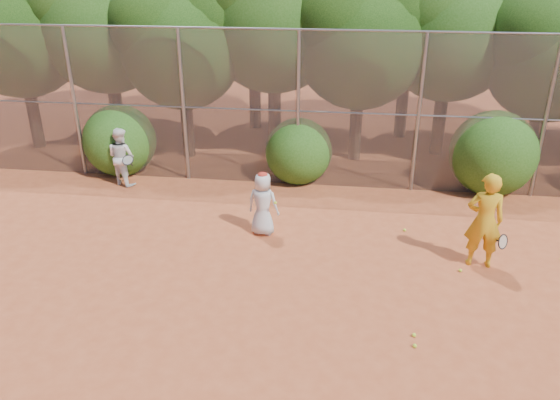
# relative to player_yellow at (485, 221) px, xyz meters

# --- Properties ---
(ground) EXTENTS (80.00, 80.00, 0.00)m
(ground) POSITION_rel_player_yellow_xyz_m (-3.00, -2.33, -0.98)
(ground) COLOR #AC4A26
(ground) RESTS_ON ground
(fence_back) EXTENTS (20.05, 0.09, 4.03)m
(fence_back) POSITION_rel_player_yellow_xyz_m (-3.11, 3.67, 1.08)
(fence_back) COLOR gray
(fence_back) RESTS_ON ground
(tree_0) EXTENTS (4.38, 3.81, 6.00)m
(tree_0) POSITION_rel_player_yellow_xyz_m (-12.44, 5.71, 2.96)
(tree_0) COLOR black
(tree_0) RESTS_ON ground
(tree_1) EXTENTS (4.64, 4.03, 6.35)m
(tree_1) POSITION_rel_player_yellow_xyz_m (-9.94, 6.21, 3.19)
(tree_1) COLOR black
(tree_1) RESTS_ON ground
(tree_2) EXTENTS (3.99, 3.47, 5.47)m
(tree_2) POSITION_rel_player_yellow_xyz_m (-7.44, 5.50, 2.61)
(tree_2) COLOR black
(tree_2) RESTS_ON ground
(tree_3) EXTENTS (4.89, 4.26, 6.70)m
(tree_3) POSITION_rel_player_yellow_xyz_m (-4.93, 6.51, 3.42)
(tree_3) COLOR black
(tree_3) RESTS_ON ground
(tree_4) EXTENTS (4.19, 3.64, 5.73)m
(tree_4) POSITION_rel_player_yellow_xyz_m (-2.44, 5.90, 2.78)
(tree_4) COLOR black
(tree_4) RESTS_ON ground
(tree_5) EXTENTS (4.51, 3.92, 6.17)m
(tree_5) POSITION_rel_player_yellow_xyz_m (0.06, 6.71, 3.07)
(tree_5) COLOR black
(tree_5) RESTS_ON ground
(tree_6) EXTENTS (3.86, 3.36, 5.29)m
(tree_6) POSITION_rel_player_yellow_xyz_m (2.55, 5.70, 2.49)
(tree_6) COLOR black
(tree_6) RESTS_ON ground
(tree_11) EXTENTS (4.64, 4.03, 6.35)m
(tree_11) POSITION_rel_player_yellow_xyz_m (-0.94, 8.31, 3.19)
(tree_11) COLOR black
(tree_11) RESTS_ON ground
(bush_0) EXTENTS (2.00, 2.00, 2.00)m
(bush_0) POSITION_rel_player_yellow_xyz_m (-9.00, 3.97, 0.02)
(bush_0) COLOR #234F13
(bush_0) RESTS_ON ground
(bush_1) EXTENTS (1.80, 1.80, 1.80)m
(bush_1) POSITION_rel_player_yellow_xyz_m (-4.00, 3.97, -0.08)
(bush_1) COLOR #234F13
(bush_1) RESTS_ON ground
(bush_2) EXTENTS (2.20, 2.20, 2.20)m
(bush_2) POSITION_rel_player_yellow_xyz_m (1.00, 3.97, 0.12)
(bush_2) COLOR #234F13
(bush_2) RESTS_ON ground
(player_yellow) EXTENTS (0.86, 0.59, 1.96)m
(player_yellow) POSITION_rel_player_yellow_xyz_m (0.00, 0.00, 0.00)
(player_yellow) COLOR gold
(player_yellow) RESTS_ON ground
(player_teen) EXTENTS (0.77, 0.58, 1.45)m
(player_teen) POSITION_rel_player_yellow_xyz_m (-4.45, 0.76, -0.26)
(player_teen) COLOR silver
(player_teen) RESTS_ON ground
(player_white) EXTENTS (0.93, 0.84, 1.55)m
(player_white) POSITION_rel_player_yellow_xyz_m (-8.60, 3.07, -0.20)
(player_white) COLOR white
(player_white) RESTS_ON ground
(ball_0) EXTENTS (0.07, 0.07, 0.07)m
(ball_0) POSITION_rel_player_yellow_xyz_m (-0.38, -0.33, -0.94)
(ball_0) COLOR #BADF28
(ball_0) RESTS_ON ground
(ball_1) EXTENTS (0.07, 0.07, 0.07)m
(ball_1) POSITION_rel_player_yellow_xyz_m (-1.33, 1.24, -0.94)
(ball_1) COLOR #BADF28
(ball_1) RESTS_ON ground
(ball_2) EXTENTS (0.07, 0.07, 0.07)m
(ball_2) POSITION_rel_player_yellow_xyz_m (-1.46, -2.46, -0.94)
(ball_2) COLOR #BADF28
(ball_2) RESTS_ON ground
(ball_4) EXTENTS (0.07, 0.07, 0.07)m
(ball_4) POSITION_rel_player_yellow_xyz_m (-1.47, -2.73, -0.94)
(ball_4) COLOR #BADF28
(ball_4) RESTS_ON ground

